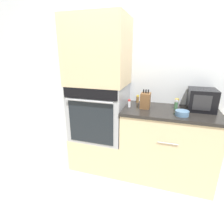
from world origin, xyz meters
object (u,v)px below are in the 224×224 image
wall_oven (99,111)px  condiment_jar_mid (138,99)px  microwave (202,100)px  condiment_jar_near (176,105)px  bowl (182,113)px  knife_block (145,100)px  condiment_jar_back (129,103)px  condiment_jar_far (177,102)px

wall_oven → condiment_jar_mid: (0.48, 0.23, 0.16)m
microwave → condiment_jar_near: size_ratio=2.83×
bowl → knife_block: bearing=158.7°
condiment_jar_back → condiment_jar_near: bearing=10.2°
microwave → condiment_jar_mid: bearing=172.6°
knife_block → condiment_jar_mid: size_ratio=2.26×
condiment_jar_far → microwave: bearing=-15.9°
condiment_jar_back → bowl: bearing=-12.1°
microwave → condiment_jar_near: (-0.28, -0.05, -0.07)m
wall_oven → bowl: bearing=-8.6°
microwave → condiment_jar_mid: (-0.78, 0.10, -0.08)m
microwave → condiment_jar_back: (-0.85, -0.16, -0.08)m
microwave → knife_block: (-0.65, -0.12, -0.03)m
microwave → bowl: microwave is taller
bowl → condiment_jar_back: (-0.62, 0.13, 0.02)m
bowl → condiment_jar_mid: bearing=145.1°
knife_block → condiment_jar_mid: knife_block is taller
condiment_jar_far → condiment_jar_near: bearing=-94.9°
bowl → condiment_jar_far: bearing=97.4°
condiment_jar_far → condiment_jar_back: 0.62m
condiment_jar_far → condiment_jar_back: bearing=-158.0°
wall_oven → condiment_jar_mid: bearing=25.8°
wall_oven → condiment_jar_near: size_ratio=6.59×
bowl → condiment_jar_mid: 0.68m
condiment_jar_back → condiment_jar_mid: bearing=76.3°
microwave → condiment_jar_far: bearing=164.1°
wall_oven → bowl: wall_oven is taller
condiment_jar_mid → condiment_jar_back: condiment_jar_mid is taller
condiment_jar_near → bowl: bearing=-76.0°
condiment_jar_near → microwave: bearing=10.7°
condiment_jar_far → condiment_jar_back: condiment_jar_back is taller
wall_oven → condiment_jar_back: size_ratio=7.31×
knife_block → condiment_jar_mid: 0.26m
microwave → bowl: (-0.22, -0.29, -0.10)m
microwave → condiment_jar_mid: size_ratio=3.08×
microwave → condiment_jar_far: (-0.27, 0.08, -0.08)m
microwave → wall_oven: bearing=-174.1°
condiment_jar_mid → microwave: bearing=-7.4°
knife_block → microwave: bearing=10.6°
microwave → condiment_jar_far: 0.29m
microwave → condiment_jar_back: size_ratio=3.14×
condiment_jar_near → condiment_jar_back: 0.57m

